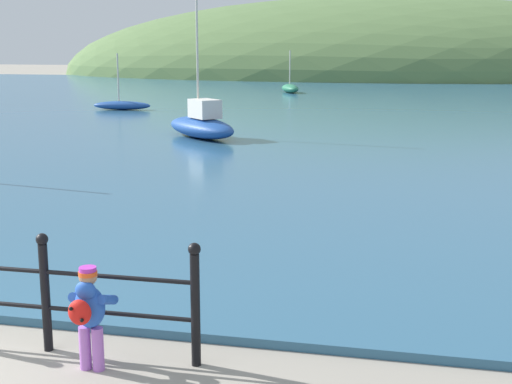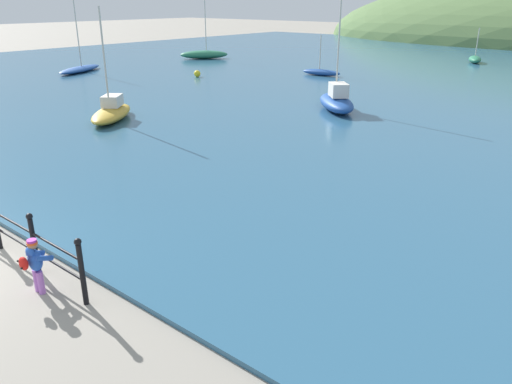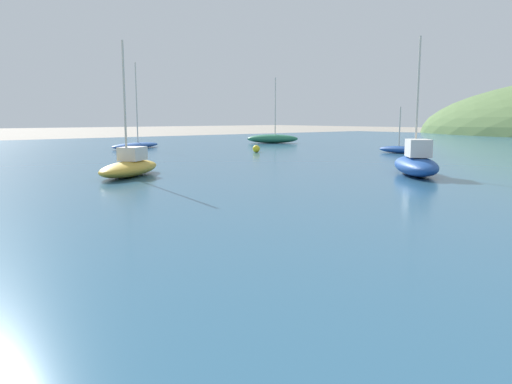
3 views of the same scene
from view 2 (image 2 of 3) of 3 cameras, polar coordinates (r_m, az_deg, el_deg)
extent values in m
cube|color=#2D5B7A|center=(35.72, 24.57, 11.77)|extent=(80.00, 60.00, 0.10)
cylinder|color=black|center=(9.90, -23.97, -5.73)|extent=(0.09, 0.09, 1.10)
sphere|color=black|center=(9.67, -24.49, -2.56)|extent=(0.12, 0.12, 0.12)
cylinder|color=black|center=(8.67, -19.22, -8.93)|extent=(0.09, 0.09, 1.10)
sphere|color=black|center=(8.39, -19.71, -5.39)|extent=(0.12, 0.12, 0.12)
cylinder|color=#AD66C6|center=(9.50, -23.75, -9.20)|extent=(0.11, 0.11, 0.42)
cylinder|color=#AD66C6|center=(9.39, -23.38, -9.49)|extent=(0.11, 0.11, 0.42)
ellipsoid|color=blue|center=(9.26, -23.93, -7.14)|extent=(0.30, 0.22, 0.40)
ellipsoid|color=blue|center=(9.16, -24.43, -6.27)|extent=(0.20, 0.12, 0.18)
cylinder|color=blue|center=(9.38, -23.89, -6.40)|extent=(0.09, 0.31, 0.19)
cylinder|color=blue|center=(9.15, -23.07, -6.98)|extent=(0.09, 0.31, 0.19)
sphere|color=#A37556|center=(9.13, -24.20, -5.50)|extent=(0.17, 0.17, 0.17)
cylinder|color=#E5511E|center=(9.12, -24.23, -5.33)|extent=(0.17, 0.17, 0.04)
cylinder|color=#B233AD|center=(9.10, -24.27, -5.11)|extent=(0.16, 0.16, 0.04)
ellipsoid|color=red|center=(9.18, -25.03, -7.42)|extent=(0.22, 0.13, 0.24)
sphere|color=black|center=(9.17, -25.58, -7.14)|extent=(0.04, 0.04, 0.04)
sphere|color=black|center=(9.14, -25.21, -7.91)|extent=(0.04, 0.04, 0.04)
ellipsoid|color=#1E4793|center=(33.63, 7.46, 13.40)|extent=(2.73, 0.92, 0.39)
cylinder|color=beige|center=(33.54, 7.36, 15.57)|extent=(0.07, 0.07, 2.14)
ellipsoid|color=gold|center=(21.48, -16.19, 8.58)|extent=(3.15, 3.54, 0.51)
cube|color=silver|center=(21.64, -16.12, 9.99)|extent=(1.14, 1.19, 0.46)
cylinder|color=beige|center=(20.98, -16.96, 14.34)|extent=(0.07, 0.07, 3.90)
ellipsoid|color=#287551|center=(43.35, -5.95, 15.35)|extent=(3.58, 3.81, 0.67)
cylinder|color=beige|center=(43.18, -5.81, 18.65)|extent=(0.07, 0.07, 4.31)
ellipsoid|color=#1E4793|center=(37.05, -19.48, 13.09)|extent=(3.17, 4.64, 0.37)
cylinder|color=beige|center=(37.02, -19.81, 17.28)|extent=(0.07, 0.07, 5.05)
ellipsoid|color=#287551|center=(43.79, 23.74, 13.71)|extent=(1.82, 2.73, 0.53)
cylinder|color=beige|center=(43.81, 23.98, 15.41)|extent=(0.07, 0.07, 2.07)
ellipsoid|color=#1E4793|center=(22.84, 9.16, 10.03)|extent=(3.44, 3.49, 0.65)
cube|color=silver|center=(22.47, 9.41, 11.43)|extent=(1.21, 1.22, 0.58)
cylinder|color=beige|center=(22.69, 9.40, 15.87)|extent=(0.07, 0.07, 3.99)
sphere|color=yellow|center=(32.91, -6.74, 13.29)|extent=(0.42, 0.42, 0.42)
camera|label=1|loc=(5.60, -71.71, -12.30)|focal=50.00mm
camera|label=3|loc=(5.39, 12.78, -9.30)|focal=35.00mm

